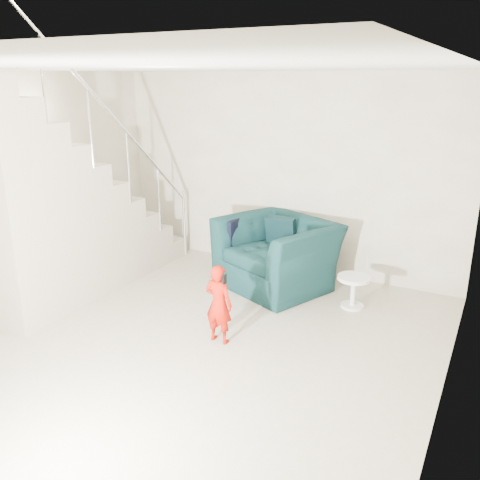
% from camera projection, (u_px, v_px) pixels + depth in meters
% --- Properties ---
extents(floor, '(5.50, 5.50, 0.00)m').
position_uv_depth(floor, '(171.00, 350.00, 5.10)').
color(floor, gray).
rests_on(floor, ground).
extents(ceiling, '(5.50, 5.50, 0.00)m').
position_uv_depth(ceiling, '(157.00, 67.00, 4.27)').
color(ceiling, silver).
rests_on(ceiling, back_wall).
extents(back_wall, '(5.00, 0.00, 5.00)m').
position_uv_depth(back_wall, '(283.00, 174.00, 7.00)').
color(back_wall, '#A89B88').
rests_on(back_wall, floor).
extents(right_wall, '(0.00, 5.50, 5.50)m').
position_uv_depth(right_wall, '(455.00, 266.00, 3.57)').
color(right_wall, '#A89B88').
rests_on(right_wall, floor).
extents(armchair, '(1.70, 1.61, 0.88)m').
position_uv_depth(armchair, '(277.00, 254.00, 6.56)').
color(armchair, black).
rests_on(armchair, floor).
extents(toddler, '(0.31, 0.21, 0.84)m').
position_uv_depth(toddler, '(219.00, 304.00, 5.16)').
color(toddler, '#8E0B04').
rests_on(toddler, floor).
extents(side_table, '(0.39, 0.39, 0.39)m').
position_uv_depth(side_table, '(353.00, 287.00, 5.99)').
color(side_table, white).
rests_on(side_table, floor).
extents(staircase, '(1.02, 3.03, 3.62)m').
position_uv_depth(staircase, '(59.00, 221.00, 6.16)').
color(staircase, '#ADA089').
rests_on(staircase, floor).
extents(cushion, '(0.40, 0.19, 0.40)m').
position_uv_depth(cushion, '(281.00, 231.00, 6.73)').
color(cushion, black).
rests_on(cushion, armchair).
extents(throw, '(0.05, 0.54, 0.60)m').
position_uv_depth(throw, '(239.00, 239.00, 6.79)').
color(throw, black).
rests_on(throw, armchair).
extents(phone, '(0.03, 0.05, 0.10)m').
position_uv_depth(phone, '(224.00, 279.00, 4.97)').
color(phone, black).
rests_on(phone, toddler).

